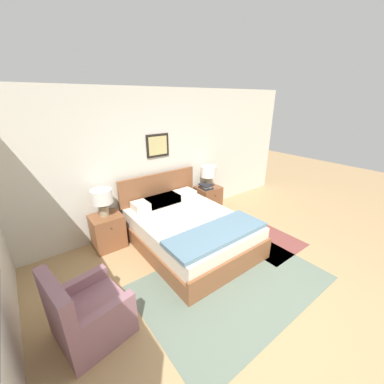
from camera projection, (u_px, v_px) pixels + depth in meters
The scene contains 13 objects.
ground_plane at pixel (270, 311), 2.86m from camera, with size 16.00×16.00×0.00m, color tan.
wall_back at pixel (152, 161), 4.48m from camera, with size 7.28×0.09×2.60m.
area_rug_main at pixel (233, 282), 3.31m from camera, with size 2.55×1.72×0.01m.
area_rug_bedside at pixel (259, 236), 4.40m from camera, with size 0.99×1.42×0.01m.
bed at pixel (189, 229), 4.06m from camera, with size 1.63×2.11×1.07m.
armchair at pixel (87, 315), 2.49m from camera, with size 0.79×0.80×0.86m.
nightstand_near_window at pixel (108, 231), 4.02m from camera, with size 0.50×0.47×0.59m.
nightstand_by_door at pixel (208, 199), 5.29m from camera, with size 0.50×0.47×0.59m.
table_lamp_near_window at pixel (102, 198), 3.81m from camera, with size 0.34×0.34×0.46m.
table_lamp_by_door at pixel (208, 173), 5.10m from camera, with size 0.34×0.34×0.46m.
book_thick_bottom at pixel (206, 188), 5.08m from camera, with size 0.23×0.29×0.04m.
book_hardcover_middle at pixel (206, 186), 5.07m from camera, with size 0.18×0.24×0.04m.
book_novel_upper at pixel (206, 185), 5.06m from camera, with size 0.22×0.27×0.03m.
Camera 1 is at (-2.04, -1.11, 2.42)m, focal length 22.00 mm.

